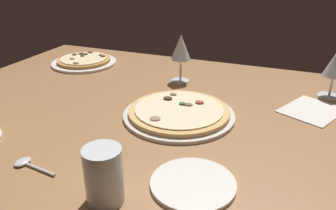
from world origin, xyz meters
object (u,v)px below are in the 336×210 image
object	(u,v)px
wine_glass_far	(336,65)
side_plate	(193,184)
paper_menu	(312,110)
wine_glass_near	(181,49)
pizza_side	(84,61)
pizza_main	(179,113)
water_glass	(104,179)
spoon	(27,164)

from	to	relation	value
wine_glass_far	side_plate	xyz separation A→B (cm)	(27.02, 59.41, -10.35)
side_plate	paper_menu	world-z (taller)	side_plate
wine_glass_near	pizza_side	bearing A→B (deg)	-6.02
pizza_main	wine_glass_near	world-z (taller)	wine_glass_near
pizza_side	wine_glass_near	distance (cm)	46.13
paper_menu	pizza_main	bearing A→B (deg)	52.73
wine_glass_near	water_glass	distance (cm)	66.22
water_glass	wine_glass_far	bearing A→B (deg)	-120.51
pizza_main	side_plate	xyz separation A→B (cm)	(-13.24, 28.09, -0.76)
water_glass	side_plate	xyz separation A→B (cm)	(-13.95, -10.12, -4.29)
pizza_side	paper_menu	world-z (taller)	pizza_side
wine_glass_near	pizza_main	bearing A→B (deg)	108.93
pizza_main	water_glass	bearing A→B (deg)	88.93
side_plate	wine_glass_far	bearing A→B (deg)	-114.46
paper_menu	spoon	xyz separation A→B (cm)	(57.83, 53.01, 0.31)
pizza_side	wine_glass_near	xyz separation A→B (cm)	(-44.60, 4.70, 10.80)
pizza_side	wine_glass_near	world-z (taller)	wine_glass_near
pizza_side	spoon	world-z (taller)	pizza_side
wine_glass_near	paper_menu	world-z (taller)	wine_glass_near
pizza_side	paper_menu	bearing A→B (deg)	171.22
pizza_main	water_glass	xyz separation A→B (cm)	(0.71, 38.20, 3.53)
pizza_side	side_plate	distance (cm)	89.93
side_plate	wine_glass_near	bearing A→B (deg)	-67.79
side_plate	water_glass	bearing A→B (deg)	35.94
pizza_main	spoon	distance (cm)	41.68
pizza_side	wine_glass_far	distance (cm)	94.63
water_glass	spoon	xyz separation A→B (cm)	(21.88, -3.19, -4.29)
wine_glass_far	water_glass	xyz separation A→B (cm)	(40.97, 69.53, -6.06)
wine_glass_far	paper_menu	bearing A→B (deg)	69.35
wine_glass_near	water_glass	size ratio (longest dim) A/B	1.54
wine_glass_far	water_glass	world-z (taller)	wine_glass_far
paper_menu	water_glass	bearing A→B (deg)	83.07
wine_glass_far	spoon	bearing A→B (deg)	46.55
spoon	pizza_side	bearing A→B (deg)	-64.90
water_glass	spoon	size ratio (longest dim) A/B	0.98
water_glass	side_plate	distance (cm)	17.76
wine_glass_far	paper_menu	xyz separation A→B (cm)	(5.02, 13.33, -10.65)
pizza_side	spoon	bearing A→B (deg)	115.10
pizza_main	wine_glass_near	size ratio (longest dim) A/B	1.85
pizza_side	spoon	size ratio (longest dim) A/B	2.34
wine_glass_near	water_glass	bearing A→B (deg)	97.48
pizza_main	spoon	size ratio (longest dim) A/B	2.79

